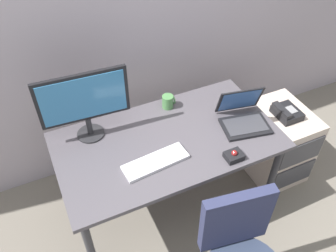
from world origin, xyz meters
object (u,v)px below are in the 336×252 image
desk_phone (286,112)px  keyboard (156,162)px  trackball_mouse (234,156)px  monitor_main (84,101)px  file_cabinet (276,143)px  coffee_mug (168,102)px  laptop (243,116)px

desk_phone → keyboard: 1.13m
keyboard → trackball_mouse: 0.48m
monitor_main → trackball_mouse: monitor_main is taller
file_cabinet → trackball_mouse: (-0.67, -0.30, 0.46)m
trackball_mouse → coffee_mug: size_ratio=1.13×
monitor_main → keyboard: bearing=-54.8°
laptop → coffee_mug: laptop is taller
file_cabinet → keyboard: bearing=-173.1°
laptop → trackball_mouse: size_ratio=3.28×
desk_phone → coffee_mug: (-0.82, 0.33, 0.14)m
desk_phone → coffee_mug: 0.90m
monitor_main → keyboard: size_ratio=1.33×
keyboard → coffee_mug: size_ratio=4.31×
file_cabinet → desk_phone: size_ratio=3.12×
keyboard → laptop: (0.69, 0.09, 0.04)m
laptop → keyboard: bearing=-172.6°
trackball_mouse → desk_phone: bearing=23.3°
keyboard → file_cabinet: bearing=6.9°
trackball_mouse → laptop: bearing=47.7°
monitor_main → laptop: monitor_main is taller
keyboard → coffee_mug: coffee_mug is taller
desk_phone → monitor_main: bearing=168.3°
desk_phone → coffee_mug: size_ratio=2.05×
monitor_main → trackball_mouse: bearing=-37.7°
desk_phone → trackball_mouse: trackball_mouse is taller
file_cabinet → keyboard: keyboard is taller
desk_phone → monitor_main: 1.48m
monitor_main → keyboard: (0.29, -0.41, -0.27)m
file_cabinet → coffee_mug: coffee_mug is taller
keyboard → monitor_main: bearing=125.2°
desk_phone → keyboard: bearing=-173.9°
trackball_mouse → coffee_mug: bearing=104.6°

